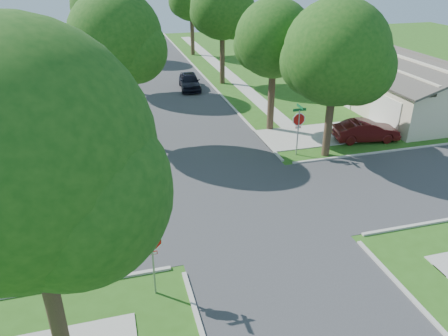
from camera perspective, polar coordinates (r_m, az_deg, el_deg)
The scene contains 20 objects.
ground at distance 20.30m, azimuth 2.63°, elevation -4.95°, with size 100.00×100.00×0.00m, color #2A5517.
road_ns at distance 20.30m, azimuth 2.63°, elevation -4.94°, with size 7.00×100.00×0.02m, color #333335.
sidewalk_ne at distance 45.28m, azimuth -0.17°, elevation 12.76°, with size 1.20×40.00×0.04m, color #9E9B91.
sidewalk_nw at distance 43.76m, azimuth -16.09°, elevation 11.29°, with size 1.20×40.00×0.04m, color #9E9B91.
driveway at distance 29.08m, azimuth 13.25°, elevation 4.35°, with size 8.80×3.60×0.05m, color #9E9B91.
stop_sign_sw at distance 14.52m, azimuth -9.45°, elevation -9.79°, with size 1.05×0.80×2.98m.
stop_sign_ne at distance 25.00m, azimuth 9.73°, elevation 6.01°, with size 1.05×0.80×2.98m.
tree_e_near at distance 27.91m, azimuth 6.64°, elevation 15.99°, with size 4.97×4.80×8.28m.
tree_e_mid at distance 39.11m, azimuth -0.15°, elevation 19.92°, with size 5.59×5.40×9.21m.
tree_e_far at distance 51.73m, azimuth -4.24°, elevation 21.06°, with size 5.17×5.00×8.72m.
tree_w_near at distance 25.88m, azimuth -13.82°, elevation 15.72°, with size 5.38×5.20×8.97m.
tree_w_mid at distance 37.72m, azimuth -14.89°, elevation 19.25°, with size 5.80×5.60×9.56m.
tree_w_far at distance 50.75m, azimuth -15.32°, elevation 19.64°, with size 4.76×4.60×8.04m.
tree_sw_corner at distance 10.56m, azimuth -24.46°, elevation 0.21°, with size 6.21×6.00×9.55m.
tree_ne_corner at distance 24.36m, azimuth 14.52°, elevation 13.77°, with size 5.80×5.60×8.66m.
house_ne_near at distance 36.04m, azimuth 22.18°, elevation 9.82°, with size 8.42×13.60×4.23m.
house_ne_far at distance 51.11m, azimuth 10.06°, elevation 15.63°, with size 8.42×13.60×4.23m.
car_driveway at distance 28.49m, azimuth 18.07°, elevation 4.65°, with size 1.39×4.00×1.32m, color #4C0F0F.
car_curb_east at distance 38.30m, azimuth -4.52°, elevation 11.25°, with size 1.66×4.12×1.40m, color black.
car_curb_west at distance 61.32m, azimuth -11.70°, elevation 16.32°, with size 1.66×4.08×1.18m, color black.
Camera 1 is at (-5.53, -16.50, 10.45)m, focal length 35.00 mm.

